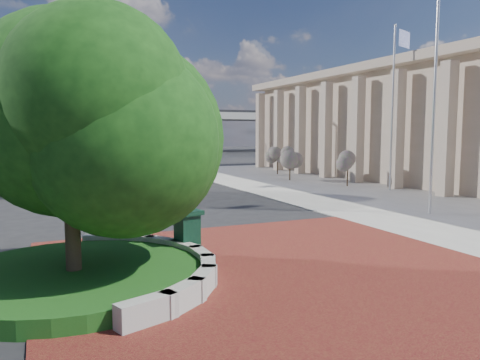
% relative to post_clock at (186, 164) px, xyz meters
% --- Properties ---
extents(ground, '(200.00, 200.00, 0.00)m').
position_rel_post_clock_xyz_m(ground, '(1.77, -1.33, -2.76)').
color(ground, black).
rests_on(ground, ground).
extents(plaza, '(12.00, 12.00, 0.04)m').
position_rel_post_clock_xyz_m(plaza, '(1.77, -2.33, -2.74)').
color(plaza, maroon).
rests_on(plaza, ground).
extents(sidewalk, '(20.00, 50.00, 0.04)m').
position_rel_post_clock_xyz_m(sidewalk, '(17.77, 8.67, -2.74)').
color(sidewalk, '#9E9B93').
rests_on(sidewalk, ground).
extents(planter_wall, '(2.96, 6.77, 0.54)m').
position_rel_post_clock_xyz_m(planter_wall, '(-0.94, -1.33, -2.49)').
color(planter_wall, '#9E9B93').
rests_on(planter_wall, ground).
extents(grass_bed, '(6.10, 6.10, 0.40)m').
position_rel_post_clock_xyz_m(grass_bed, '(-3.23, -1.33, -2.56)').
color(grass_bed, '#144313').
rests_on(grass_bed, ground).
extents(overpass, '(90.00, 12.00, 7.50)m').
position_rel_post_clock_xyz_m(overpass, '(1.56, 68.67, 3.78)').
color(overpass, '#9E9B93').
rests_on(overpass, ground).
extents(tree_planter, '(5.20, 5.20, 6.33)m').
position_rel_post_clock_xyz_m(tree_planter, '(-3.23, -1.33, 0.97)').
color(tree_planter, '#38281C').
rests_on(tree_planter, ground).
extents(tree_street, '(4.40, 4.40, 5.45)m').
position_rel_post_clock_xyz_m(tree_street, '(-2.23, 16.67, 0.48)').
color(tree_street, '#38281C').
rests_on(tree_street, ground).
extents(post_clock, '(1.22, 1.22, 5.02)m').
position_rel_post_clock_xyz_m(post_clock, '(0.00, 0.00, 0.00)').
color(post_clock, black).
rests_on(post_clock, ground).
extents(parked_car, '(3.50, 4.86, 1.54)m').
position_rel_post_clock_xyz_m(parked_car, '(2.59, 33.41, -1.99)').
color(parked_car, maroon).
rests_on(parked_car, ground).
extents(flagpole_a, '(1.74, 0.35, 11.21)m').
position_rel_post_clock_xyz_m(flagpole_a, '(12.08, 2.64, 2.99)').
color(flagpole_a, silver).
rests_on(flagpole_a, ground).
extents(flagpole_b, '(1.54, 0.59, 10.22)m').
position_rel_post_clock_xyz_m(flagpole_b, '(16.35, 10.10, 2.48)').
color(flagpole_b, silver).
rests_on(flagpole_b, ground).
extents(street_lamp_near, '(2.13, 0.34, 9.47)m').
position_rel_post_clock_xyz_m(street_lamp_near, '(6.20, 27.86, 2.79)').
color(street_lamp_near, slate).
rests_on(street_lamp_near, ground).
extents(street_lamp_far, '(2.06, 0.75, 9.39)m').
position_rel_post_clock_xyz_m(street_lamp_far, '(2.11, 43.55, 2.74)').
color(street_lamp_far, slate).
rests_on(street_lamp_far, ground).
extents(shrub_near, '(1.20, 1.20, 2.20)m').
position_rel_post_clock_xyz_m(shrub_near, '(15.22, 12.97, -1.16)').
color(shrub_near, '#38281C').
rests_on(shrub_near, ground).
extents(shrub_mid, '(1.20, 1.20, 2.20)m').
position_rel_post_clock_xyz_m(shrub_mid, '(13.58, 17.92, -1.16)').
color(shrub_mid, '#38281C').
rests_on(shrub_mid, ground).
extents(shrub_far, '(1.20, 1.20, 2.20)m').
position_rel_post_clock_xyz_m(shrub_far, '(15.10, 22.76, -1.16)').
color(shrub_far, '#38281C').
rests_on(shrub_far, ground).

